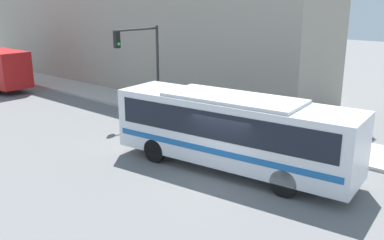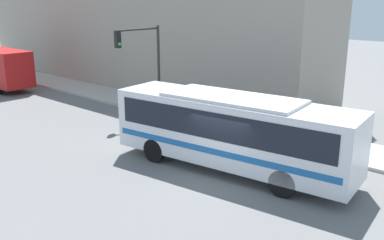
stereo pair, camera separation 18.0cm
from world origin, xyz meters
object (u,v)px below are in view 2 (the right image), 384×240
Objects in this scene: fire_hydrant at (215,118)px; traffic_light_pole at (144,55)px; city_bus at (232,128)px; pedestrian_near_corner at (211,103)px; parking_meter at (155,96)px.

traffic_light_pole reaches higher than fire_hydrant.
city_bus is 9.46m from traffic_light_pole.
fire_hydrant is 0.38× the size of pedestrian_near_corner.
parking_meter is at bearing 57.98° from city_bus.
city_bus reaches higher than parking_meter.
parking_meter is (-0.00, 4.67, 0.52)m from fire_hydrant.
traffic_light_pole is 3.96× the size of parking_meter.
fire_hydrant is (4.26, 4.19, -1.28)m from city_bus.
pedestrian_near_corner is (1.52, -3.74, -2.55)m from traffic_light_pole.
fire_hydrant is at bearing -90.00° from parking_meter.
traffic_light_pole is at bearing 102.52° from fire_hydrant.
parking_meter is (1.00, 0.19, -2.64)m from traffic_light_pole.
pedestrian_near_corner is at bearing -67.92° from traffic_light_pole.
traffic_light_pole is 4.78m from pedestrian_near_corner.
parking_meter is 3.97m from pedestrian_near_corner.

